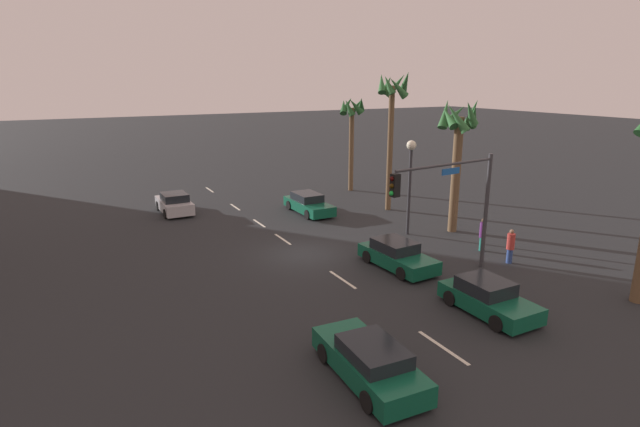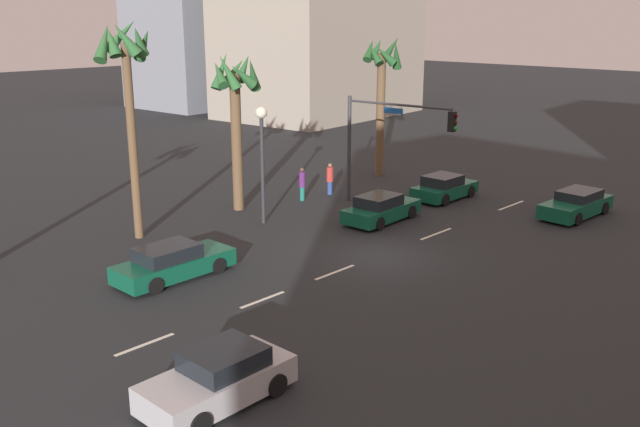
% 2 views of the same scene
% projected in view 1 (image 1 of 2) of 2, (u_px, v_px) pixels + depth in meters
% --- Properties ---
extents(ground_plane, '(220.00, 220.00, 0.00)m').
position_uv_depth(ground_plane, '(304.00, 253.00, 26.88)').
color(ground_plane, '#232628').
extents(lane_stripe_0, '(2.18, 0.14, 0.01)m').
position_uv_depth(lane_stripe_0, '(210.00, 190.00, 42.24)').
color(lane_stripe_0, silver).
rests_on(lane_stripe_0, ground_plane).
extents(lane_stripe_1, '(2.07, 0.14, 0.01)m').
position_uv_depth(lane_stripe_1, '(235.00, 207.00, 36.57)').
color(lane_stripe_1, silver).
rests_on(lane_stripe_1, ground_plane).
extents(lane_stripe_2, '(2.03, 0.14, 0.01)m').
position_uv_depth(lane_stripe_2, '(259.00, 223.00, 32.47)').
color(lane_stripe_2, silver).
rests_on(lane_stripe_2, ground_plane).
extents(lane_stripe_3, '(2.21, 0.14, 0.01)m').
position_uv_depth(lane_stripe_3, '(283.00, 239.00, 29.24)').
color(lane_stripe_3, silver).
rests_on(lane_stripe_3, ground_plane).
extents(lane_stripe_4, '(2.37, 0.14, 0.01)m').
position_uv_depth(lane_stripe_4, '(343.00, 280.00, 23.37)').
color(lane_stripe_4, silver).
rests_on(lane_stripe_4, ground_plane).
extents(lane_stripe_5, '(2.56, 0.14, 0.01)m').
position_uv_depth(lane_stripe_5, '(443.00, 347.00, 17.47)').
color(lane_stripe_5, silver).
rests_on(lane_stripe_5, ground_plane).
extents(car_0, '(4.68, 1.92, 1.35)m').
position_uv_depth(car_0, '(308.00, 204.00, 34.94)').
color(car_0, '#0F5138').
rests_on(car_0, ground_plane).
extents(car_1, '(4.40, 2.09, 1.34)m').
position_uv_depth(car_1, '(397.00, 255.00, 24.75)').
color(car_1, '#0F5138').
rests_on(car_1, ground_plane).
extents(car_2, '(4.65, 2.03, 1.31)m').
position_uv_depth(car_2, '(369.00, 361.00, 15.48)').
color(car_2, '#0F5138').
rests_on(car_2, ground_plane).
extents(car_3, '(4.05, 1.99, 1.42)m').
position_uv_depth(car_3, '(174.00, 204.00, 34.87)').
color(car_3, '#B7B7BC').
rests_on(car_3, ground_plane).
extents(car_4, '(4.03, 1.93, 1.34)m').
position_uv_depth(car_4, '(488.00, 298.00, 19.94)').
color(car_4, '#0F5138').
rests_on(car_4, ground_plane).
extents(traffic_signal, '(0.91, 6.31, 5.64)m').
position_uv_depth(traffic_signal, '(455.00, 195.00, 22.75)').
color(traffic_signal, '#38383D').
rests_on(traffic_signal, ground_plane).
extents(streetlamp, '(0.56, 0.56, 5.62)m').
position_uv_depth(streetlamp, '(410.00, 169.00, 29.20)').
color(streetlamp, '#2D2D33').
rests_on(streetlamp, ground_plane).
extents(pedestrian_0, '(0.41, 0.41, 1.82)m').
position_uv_depth(pedestrian_0, '(483.00, 234.00, 27.07)').
color(pedestrian_0, '#1E7266').
rests_on(pedestrian_0, ground_plane).
extents(pedestrian_1, '(0.40, 0.40, 1.77)m').
position_uv_depth(pedestrian_1, '(510.00, 246.00, 25.27)').
color(pedestrian_1, '#2D478C').
rests_on(pedestrian_1, ground_plane).
extents(palm_tree_0, '(2.57, 2.60, 9.67)m').
position_uv_depth(palm_tree_0, '(393.00, 105.00, 34.05)').
color(palm_tree_0, brown).
rests_on(palm_tree_0, ground_plane).
extents(palm_tree_1, '(2.68, 2.69, 7.98)m').
position_uv_depth(palm_tree_1, '(458.00, 137.00, 29.35)').
color(palm_tree_1, brown).
rests_on(palm_tree_1, ground_plane).
extents(palm_tree_3, '(2.37, 2.47, 7.76)m').
position_uv_depth(palm_tree_3, '(352.00, 119.00, 40.58)').
color(palm_tree_3, brown).
rests_on(palm_tree_3, ground_plane).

